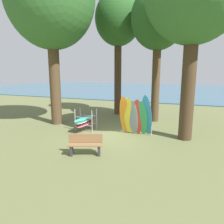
{
  "coord_description": "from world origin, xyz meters",
  "views": [
    {
      "loc": [
        4.0,
        -9.97,
        3.36
      ],
      "look_at": [
        -0.29,
        0.83,
        1.1
      ],
      "focal_mm": 33.24,
      "sensor_mm": 36.0,
      "label": 1
    }
  ],
  "objects_px": {
    "board_storage_rack": "(86,121)",
    "park_bench": "(85,144)",
    "tree_mid_behind": "(158,20)",
    "leaning_board_pile": "(136,117)",
    "tree_far_left_back": "(118,21)"
  },
  "relations": [
    {
      "from": "tree_far_left_back",
      "to": "park_bench",
      "type": "height_order",
      "value": "tree_far_left_back"
    },
    {
      "from": "park_bench",
      "to": "tree_mid_behind",
      "type": "bearing_deg",
      "value": 77.67
    },
    {
      "from": "leaning_board_pile",
      "to": "board_storage_rack",
      "type": "relative_size",
      "value": 1.05
    },
    {
      "from": "tree_mid_behind",
      "to": "board_storage_rack",
      "type": "relative_size",
      "value": 4.1
    },
    {
      "from": "board_storage_rack",
      "to": "park_bench",
      "type": "height_order",
      "value": "board_storage_rack"
    },
    {
      "from": "leaning_board_pile",
      "to": "tree_far_left_back",
      "type": "bearing_deg",
      "value": 119.49
    },
    {
      "from": "tree_far_left_back",
      "to": "board_storage_rack",
      "type": "relative_size",
      "value": 4.34
    },
    {
      "from": "tree_far_left_back",
      "to": "leaning_board_pile",
      "type": "relative_size",
      "value": 4.13
    },
    {
      "from": "park_bench",
      "to": "board_storage_rack",
      "type": "bearing_deg",
      "value": 118.65
    },
    {
      "from": "board_storage_rack",
      "to": "leaning_board_pile",
      "type": "bearing_deg",
      "value": 0.83
    },
    {
      "from": "tree_mid_behind",
      "to": "park_bench",
      "type": "bearing_deg",
      "value": -102.33
    },
    {
      "from": "tree_mid_behind",
      "to": "board_storage_rack",
      "type": "bearing_deg",
      "value": -131.74
    },
    {
      "from": "tree_mid_behind",
      "to": "park_bench",
      "type": "relative_size",
      "value": 6.03
    },
    {
      "from": "tree_far_left_back",
      "to": "leaning_board_pile",
      "type": "distance_m",
      "value": 8.43
    },
    {
      "from": "leaning_board_pile",
      "to": "park_bench",
      "type": "height_order",
      "value": "leaning_board_pile"
    }
  ]
}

